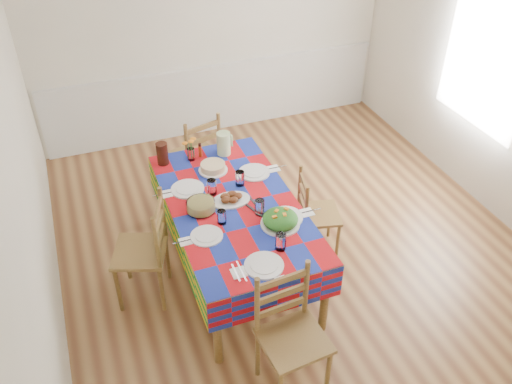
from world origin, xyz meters
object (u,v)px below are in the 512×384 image
at_px(dining_table, 234,212).
at_px(chair_left, 145,251).
at_px(green_pitcher, 224,144).
at_px(chair_right, 315,214).
at_px(tea_pitcher, 162,154).
at_px(meat_platter, 231,199).
at_px(chair_near, 291,335).
at_px(chair_far, 197,156).

distance_m(dining_table, chair_left, 0.84).
bearing_deg(green_pitcher, chair_right, -51.36).
xyz_separation_m(tea_pitcher, chair_right, (1.25, -0.85, -0.46)).
bearing_deg(dining_table, chair_right, 0.69).
bearing_deg(meat_platter, chair_near, -89.90).
relative_size(meat_platter, chair_far, 0.33).
height_order(green_pitcher, chair_near, chair_near).
bearing_deg(chair_left, chair_right, 110.97).
height_order(dining_table, chair_near, chair_near).
height_order(chair_near, chair_far, chair_near).
bearing_deg(meat_platter, chair_far, 89.07).
bearing_deg(chair_left, chair_near, 52.64).
relative_size(tea_pitcher, chair_left, 0.21).
distance_m(chair_left, chair_right, 1.64).
bearing_deg(meat_platter, chair_right, -2.77).
bearing_deg(tea_pitcher, chair_left, -113.85).
distance_m(meat_platter, green_pitcher, 0.79).
xyz_separation_m(chair_far, chair_left, (-0.83, -1.30, 0.00)).
xyz_separation_m(chair_near, chair_right, (0.82, 1.29, -0.08)).
xyz_separation_m(dining_table, chair_left, (-0.81, -0.02, -0.19)).
distance_m(chair_near, chair_right, 1.54).
bearing_deg(chair_left, dining_table, 111.21).
relative_size(dining_table, chair_left, 1.95).
height_order(green_pitcher, chair_right, green_pitcher).
height_order(dining_table, chair_left, chair_left).
bearing_deg(dining_table, chair_near, -90.18).
height_order(dining_table, chair_right, chair_right).
distance_m(chair_far, chair_left, 1.54).
bearing_deg(tea_pitcher, chair_right, -34.08).
bearing_deg(dining_table, meat_platter, 97.39).
xyz_separation_m(meat_platter, chair_near, (0.00, -1.33, -0.30)).
xyz_separation_m(tea_pitcher, chair_far, (0.44, 0.43, -0.39)).
height_order(dining_table, green_pitcher, green_pitcher).
relative_size(meat_platter, chair_left, 0.33).
height_order(green_pitcher, tea_pitcher, green_pitcher).
xyz_separation_m(meat_platter, green_pitcher, (0.18, 0.76, 0.09)).
bearing_deg(chair_right, chair_far, 46.19).
bearing_deg(tea_pitcher, chair_far, 44.20).
bearing_deg(tea_pitcher, green_pitcher, -3.82).
distance_m(dining_table, green_pitcher, 0.86).
height_order(meat_platter, chair_near, chair_near).
bearing_deg(chair_right, meat_platter, 101.13).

